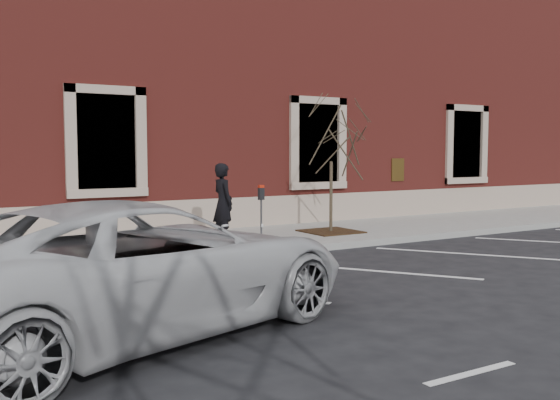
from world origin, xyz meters
TOP-DOWN VIEW (x-y plane):
  - ground at (0.00, 0.00)m, footprint 120.00×120.00m
  - sidewalk_near at (0.00, 1.75)m, footprint 40.00×3.50m
  - curb_near at (0.00, -0.05)m, footprint 40.00×0.12m
  - parking_stripes at (0.00, -2.20)m, footprint 28.00×4.40m
  - building_civic at (0.00, 7.74)m, footprint 40.00×8.62m
  - man at (-1.06, 1.29)m, footprint 0.43×0.65m
  - parking_meter at (-0.58, 0.41)m, footprint 0.12×0.09m
  - tree_grate at (2.03, 1.49)m, footprint 1.30×1.30m
  - sapling at (2.03, 1.49)m, footprint 1.93×1.93m
  - white_truck at (-4.74, -3.95)m, footprint 6.31×4.26m

SIDE VIEW (x-z plane):
  - ground at x=0.00m, z-range 0.00..0.00m
  - parking_stripes at x=0.00m, z-range 0.00..0.01m
  - sidewalk_near at x=0.00m, z-range 0.00..0.15m
  - curb_near at x=0.00m, z-range 0.00..0.15m
  - tree_grate at x=2.03m, z-range 0.15..0.18m
  - white_truck at x=-4.74m, z-range 0.00..1.61m
  - man at x=-1.06m, z-range 0.15..1.91m
  - parking_meter at x=-0.58m, z-range 0.40..1.71m
  - sapling at x=2.03m, z-range 0.79..4.01m
  - building_civic at x=0.00m, z-range 0.00..8.00m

